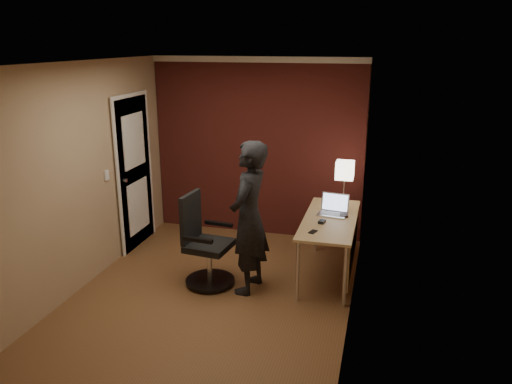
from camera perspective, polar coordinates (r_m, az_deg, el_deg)
room at (r=6.69m, az=-3.03°, el=5.41°), size 4.00×4.00×4.00m
desk at (r=5.89m, az=9.12°, el=-4.21°), size 0.60×1.50×0.73m
desk_lamp at (r=6.32m, az=10.11°, el=2.41°), size 0.22×0.22×0.54m
laptop at (r=5.99m, az=8.86°, el=-1.87°), size 0.36×0.30×0.23m
mouse at (r=5.68m, az=7.54°, el=-3.38°), size 0.08×0.11×0.03m
phone at (r=5.41m, az=6.51°, el=-4.53°), size 0.09×0.13×0.01m
wallet at (r=5.93m, az=10.00°, el=-2.64°), size 0.11×0.12×0.02m
office_chair at (r=5.74m, az=-5.97°, el=-6.16°), size 0.57×0.61×1.05m
person at (r=5.43m, az=-0.81°, el=-2.98°), size 0.48×0.66×1.71m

